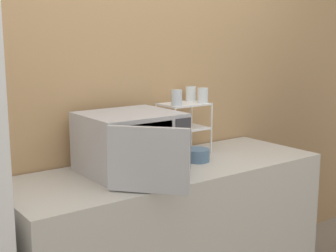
# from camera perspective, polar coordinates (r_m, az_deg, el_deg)

# --- Properties ---
(wall_back) EXTENTS (8.00, 0.06, 2.60)m
(wall_back) POSITION_cam_1_polar(r_m,az_deg,el_deg) (2.89, -4.20, 3.86)
(wall_back) COLOR tan
(wall_back) RESTS_ON ground_plane
(counter) EXTENTS (1.87, 0.67, 0.93)m
(counter) POSITION_cam_1_polar(r_m,az_deg,el_deg) (2.82, 0.22, -14.04)
(counter) COLOR #B7B2A8
(counter) RESTS_ON ground_plane
(microwave) EXTENTS (0.52, 0.75, 0.32)m
(microwave) POSITION_cam_1_polar(r_m,az_deg,el_deg) (2.51, -4.57, -2.09)
(microwave) COLOR #ADADB2
(microwave) RESTS_ON counter
(dish_rack) EXTENTS (0.30, 0.21, 0.32)m
(dish_rack) POSITION_cam_1_polar(r_m,az_deg,el_deg) (2.92, 1.95, 1.06)
(dish_rack) COLOR white
(dish_rack) RESTS_ON counter
(glass_front_left) EXTENTS (0.07, 0.07, 0.09)m
(glass_front_left) POSITION_cam_1_polar(r_m,az_deg,el_deg) (2.79, 1.06, 3.48)
(glass_front_left) COLOR silver
(glass_front_left) RESTS_ON dish_rack
(glass_back_right) EXTENTS (0.07, 0.07, 0.09)m
(glass_back_right) POSITION_cam_1_polar(r_m,az_deg,el_deg) (3.01, 2.78, 3.98)
(glass_back_right) COLOR silver
(glass_back_right) RESTS_ON dish_rack
(glass_front_right) EXTENTS (0.07, 0.07, 0.09)m
(glass_front_right) POSITION_cam_1_polar(r_m,az_deg,el_deg) (2.92, 4.26, 3.76)
(glass_front_right) COLOR silver
(glass_front_right) RESTS_ON dish_rack
(bowl) EXTENTS (0.15, 0.15, 0.07)m
(bowl) POSITION_cam_1_polar(r_m,az_deg,el_deg) (2.77, 3.57, -3.58)
(bowl) COLOR slate
(bowl) RESTS_ON counter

